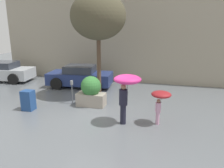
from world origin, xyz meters
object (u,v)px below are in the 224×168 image
at_px(person_child, 161,97).
at_px(street_tree, 98,16).
at_px(person_adult, 126,85).
at_px(newspaper_box, 28,100).
at_px(parked_car_near, 80,77).
at_px(parked_car_far, 3,72).
at_px(parking_meter, 72,87).
at_px(planter_box, 91,91).

relative_size(person_child, street_tree, 0.25).
xyz_separation_m(person_adult, newspaper_box, (-4.50, 0.28, -1.09)).
height_order(parked_car_near, parked_car_far, same).
relative_size(parking_meter, newspaper_box, 1.28).
xyz_separation_m(person_child, parked_car_far, (-10.79, 4.32, -0.44)).
bearing_deg(parking_meter, parked_car_near, 106.12).
height_order(planter_box, person_adult, person_adult).
height_order(person_child, parked_car_near, parked_car_near).
xyz_separation_m(person_child, parking_meter, (-4.21, 1.26, -0.24)).
height_order(person_adult, parked_car_far, person_adult).
bearing_deg(parked_car_far, person_child, -119.76).
relative_size(planter_box, person_child, 1.09).
xyz_separation_m(person_child, newspaper_box, (-5.75, -0.01, -0.62)).
relative_size(person_adult, street_tree, 0.36).
bearing_deg(parking_meter, person_adult, -27.70).
relative_size(street_tree, newspaper_box, 5.91).
relative_size(parked_car_near, newspaper_box, 4.46).
xyz_separation_m(person_adult, parked_car_far, (-9.54, 4.61, -0.91)).
relative_size(parked_car_near, parked_car_far, 0.98).
height_order(planter_box, parked_car_far, planter_box).
height_order(person_child, parked_car_far, parked_car_far).
xyz_separation_m(parked_car_near, street_tree, (1.73, -1.45, 3.49)).
xyz_separation_m(parked_car_near, parked_car_far, (-5.71, 0.05, 0.00)).
height_order(parked_car_near, newspaper_box, parked_car_near).
bearing_deg(person_child, street_tree, 117.50).
distance_m(planter_box, parked_car_near, 3.56).
bearing_deg(person_adult, person_child, -0.95).
bearing_deg(planter_box, street_tree, 94.55).
bearing_deg(parked_car_near, planter_box, -154.12).
distance_m(person_adult, street_tree, 4.56).
bearing_deg(parked_car_near, person_child, -135.54).
distance_m(person_adult, person_child, 1.36).
height_order(planter_box, street_tree, street_tree).
bearing_deg(newspaper_box, parked_car_near, 81.16).
bearing_deg(street_tree, newspaper_box, -130.18).
bearing_deg(street_tree, parked_car_far, 168.60).
relative_size(planter_box, parked_car_far, 0.35).
relative_size(parked_car_near, parking_meter, 3.48).
height_order(parked_car_far, street_tree, street_tree).
height_order(person_adult, parked_car_near, person_adult).
bearing_deg(newspaper_box, street_tree, 49.82).
xyz_separation_m(planter_box, parked_car_far, (-7.56, 3.08, -0.07)).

